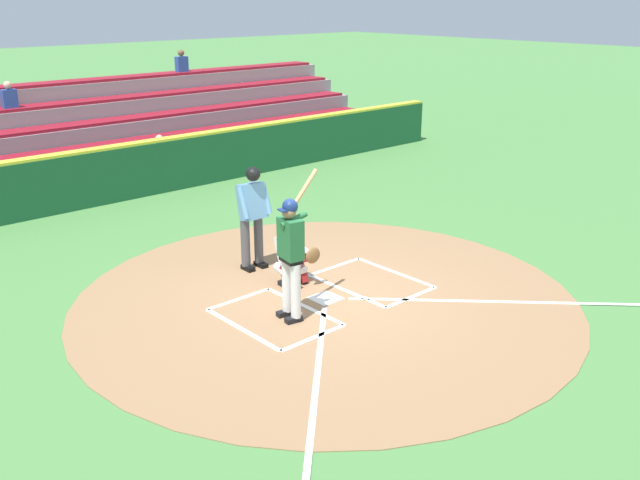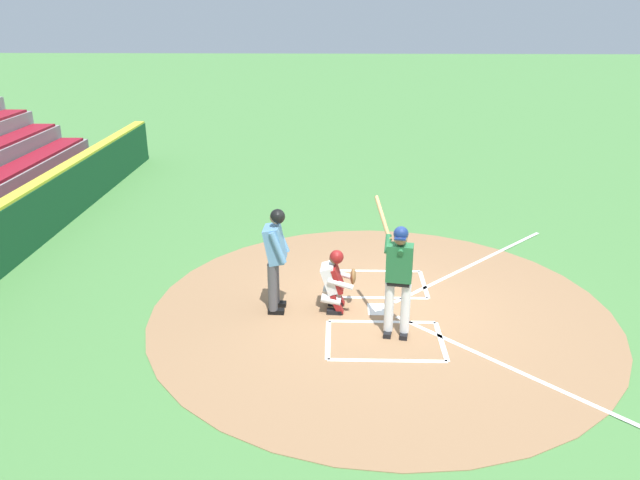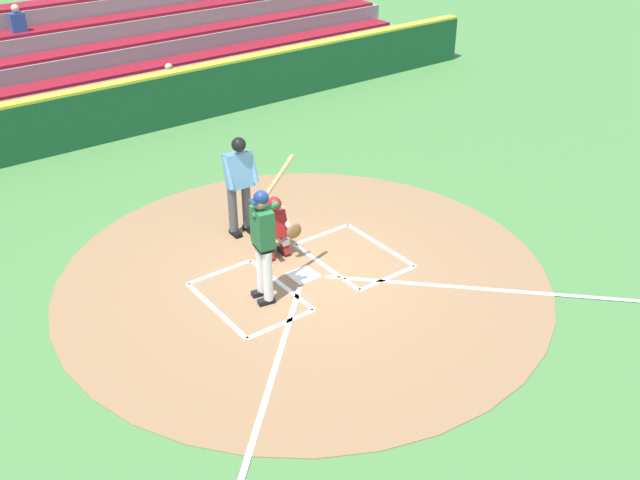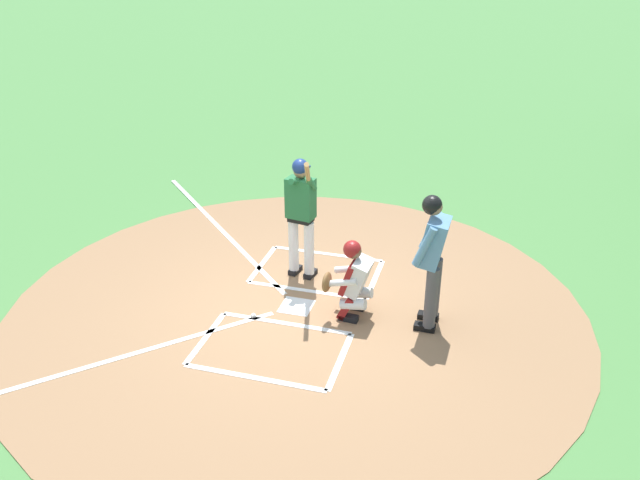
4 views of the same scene
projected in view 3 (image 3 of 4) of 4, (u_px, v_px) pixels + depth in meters
The scene contains 9 objects.
ground_plane at pixel (303, 276), 12.12m from camera, with size 120.00×120.00×0.00m, color #4C8442.
dirt_circle at pixel (303, 275), 12.12m from camera, with size 8.00×8.00×0.01m, color #99704C.
home_plate_and_chalk at pixel (336, 299), 11.50m from camera, with size 7.93×4.91×0.01m.
batter at pixel (263, 237), 11.00m from camera, with size 1.02×0.59×2.13m.
catcher at pixel (275, 226), 12.37m from camera, with size 0.59×0.63×1.13m.
plate_umpire at pixel (239, 179), 12.82m from camera, with size 0.59×0.42×1.86m.
baseball at pixel (342, 278), 11.99m from camera, with size 0.07×0.07×0.07m, color white.
backstop_wall at pixel (113, 111), 17.01m from camera, with size 22.00×0.36×1.31m.
bleacher_stand at pixel (61, 69), 19.17m from camera, with size 20.00×4.25×3.00m.
Camera 3 is at (5.91, 8.35, 6.53)m, focal length 41.55 mm.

